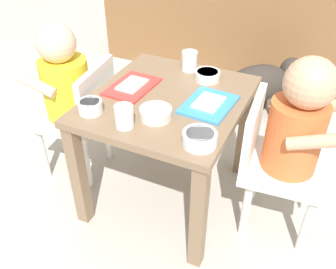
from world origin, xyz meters
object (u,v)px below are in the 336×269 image
object	(u,v)px
food_tray_right	(209,104)
veggie_bowl_far	(90,106)
dining_table	(168,117)
cereal_bowl_left_side	(156,113)
water_cup_left	(124,118)
water_cup_right	(189,62)
cereal_bowl_right_side	(207,75)
seated_child_right	(293,130)
dog	(262,82)
veggie_bowl_near	(200,138)
seated_child_left	(68,86)
food_tray_left	(132,86)

from	to	relation	value
food_tray_right	veggie_bowl_far	distance (m)	0.38
dining_table	cereal_bowl_left_side	size ratio (longest dim) A/B	5.65
water_cup_left	dining_table	bearing A→B (deg)	78.46
water_cup_right	cereal_bowl_right_side	world-z (taller)	water_cup_right
food_tray_right	cereal_bowl_right_side	size ratio (longest dim) A/B	2.17
seated_child_right	water_cup_right	bearing A→B (deg)	155.87
seated_child_right	cereal_bowl_right_side	size ratio (longest dim) A/B	7.04
dining_table	dog	world-z (taller)	dining_table
cereal_bowl_left_side	food_tray_right	bearing A→B (deg)	48.86
veggie_bowl_near	cereal_bowl_left_side	distance (m)	0.19
dog	water_cup_left	world-z (taller)	water_cup_left
dog	food_tray_right	world-z (taller)	food_tray_right
dog	veggie_bowl_near	size ratio (longest dim) A/B	3.90
seated_child_left	veggie_bowl_near	distance (m)	0.64
veggie_bowl_far	food_tray_right	bearing A→B (deg)	31.42
seated_child_right	veggie_bowl_near	size ratio (longest dim) A/B	6.72
dining_table	seated_child_right	world-z (taller)	seated_child_right
food_tray_right	veggie_bowl_near	bearing A→B (deg)	-76.78
dog	dining_table	bearing A→B (deg)	-103.97
food_tray_left	cereal_bowl_left_side	distance (m)	0.22
dining_table	veggie_bowl_far	bearing A→B (deg)	-133.64
seated_child_right	food_tray_right	world-z (taller)	seated_child_right
food_tray_left	veggie_bowl_far	size ratio (longest dim) A/B	2.67
cereal_bowl_right_side	seated_child_right	bearing A→B (deg)	-23.00
veggie_bowl_far	cereal_bowl_left_side	bearing A→B (deg)	15.95
seated_child_right	veggie_bowl_far	world-z (taller)	seated_child_right
dining_table	water_cup_left	world-z (taller)	water_cup_left
seated_child_left	cereal_bowl_left_side	size ratio (longest dim) A/B	6.37
food_tray_right	veggie_bowl_near	size ratio (longest dim) A/B	2.07
seated_child_right	water_cup_right	world-z (taller)	seated_child_right
seated_child_right	water_cup_left	xyz separation A→B (m)	(-0.46, -0.24, 0.06)
dog	cereal_bowl_right_side	size ratio (longest dim) A/B	4.08
dining_table	dog	bearing A→B (deg)	76.03
cereal_bowl_right_side	dog	bearing A→B (deg)	79.14
water_cup_right	veggie_bowl_far	size ratio (longest dim) A/B	0.96
dog	cereal_bowl_left_side	xyz separation A→B (m)	(-0.16, -0.86, 0.27)
water_cup_left	cereal_bowl_left_side	xyz separation A→B (m)	(0.06, 0.08, -0.01)
seated_child_right	veggie_bowl_near	bearing A→B (deg)	-133.62
dog	food_tray_right	xyz separation A→B (m)	(-0.04, -0.72, 0.26)
seated_child_right	cereal_bowl_right_side	distance (m)	0.37
seated_child_left	dog	size ratio (longest dim) A/B	1.68
water_cup_left	veggie_bowl_far	distance (m)	0.14
seated_child_right	cereal_bowl_left_side	world-z (taller)	seated_child_right
dining_table	seated_child_left	world-z (taller)	seated_child_left
cereal_bowl_left_side	veggie_bowl_far	world-z (taller)	veggie_bowl_far
water_cup_left	veggie_bowl_far	size ratio (longest dim) A/B	0.91
seated_child_left	water_cup_right	xyz separation A→B (m)	(0.40, 0.24, 0.08)
cereal_bowl_left_side	cereal_bowl_right_side	distance (m)	0.31
seated_child_right	cereal_bowl_left_side	xyz separation A→B (m)	(-0.40, -0.16, 0.05)
dog	water_cup_left	size ratio (longest dim) A/B	5.45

